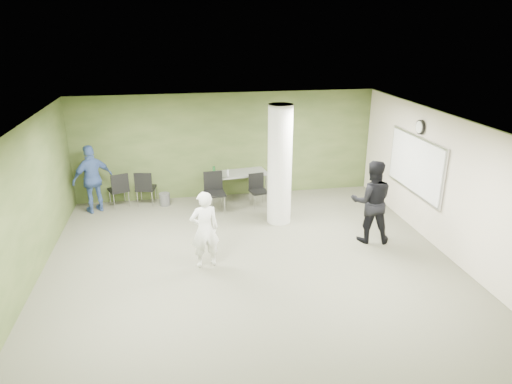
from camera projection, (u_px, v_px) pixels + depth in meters
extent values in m
plane|color=#535341|center=(251.00, 265.00, 8.95)|extent=(8.00, 8.00, 0.00)
plane|color=white|center=(251.00, 125.00, 7.98)|extent=(8.00, 8.00, 0.00)
cube|color=#3A4D24|center=(227.00, 146.00, 12.16)|extent=(8.00, 2.80, 0.02)
cube|color=#3A4D24|center=(21.00, 214.00, 7.81)|extent=(0.02, 8.00, 2.80)
cube|color=beige|center=(448.00, 186.00, 9.12)|extent=(0.02, 8.00, 2.80)
cylinder|color=silver|center=(280.00, 165.00, 10.48)|extent=(0.56, 0.56, 2.80)
cube|color=silver|center=(416.00, 165.00, 10.18)|extent=(0.04, 2.30, 1.30)
cube|color=white|center=(415.00, 165.00, 10.18)|extent=(0.02, 2.20, 1.20)
cylinder|color=black|center=(420.00, 127.00, 9.89)|extent=(0.05, 0.32, 0.32)
cylinder|color=white|center=(419.00, 127.00, 9.88)|extent=(0.02, 0.26, 0.26)
cube|color=gray|center=(236.00, 174.00, 12.00)|extent=(1.70, 0.93, 0.04)
cylinder|color=silver|center=(212.00, 194.00, 11.67)|extent=(0.04, 0.04, 0.73)
cylinder|color=silver|center=(266.00, 188.00, 12.10)|extent=(0.04, 0.04, 0.73)
cylinder|color=silver|center=(208.00, 187.00, 12.18)|extent=(0.04, 0.04, 0.73)
cylinder|color=silver|center=(259.00, 181.00, 12.60)|extent=(0.04, 0.04, 0.73)
cylinder|color=#1B5321|center=(214.00, 171.00, 11.72)|extent=(0.07, 0.07, 0.25)
cylinder|color=#B2B2B7|center=(228.00, 173.00, 11.69)|extent=(0.06, 0.06, 0.18)
cylinder|color=#4C4C4C|center=(165.00, 199.00, 11.87)|extent=(0.28, 0.28, 0.32)
cube|color=black|center=(119.00, 190.00, 11.70)|extent=(0.60, 0.60, 0.05)
cube|color=black|center=(120.00, 183.00, 11.45)|extent=(0.42, 0.20, 0.45)
cylinder|color=silver|center=(124.00, 195.00, 12.03)|extent=(0.02, 0.02, 0.43)
cylinder|color=silver|center=(110.00, 198.00, 11.84)|extent=(0.02, 0.02, 0.43)
cylinder|color=silver|center=(129.00, 199.00, 11.73)|extent=(0.02, 0.02, 0.43)
cylinder|color=silver|center=(114.00, 202.00, 11.54)|extent=(0.02, 0.02, 0.43)
cube|color=black|center=(146.00, 188.00, 11.81)|extent=(0.54, 0.54, 0.05)
cube|color=black|center=(143.00, 182.00, 11.53)|extent=(0.44, 0.12, 0.45)
cylinder|color=silver|center=(156.00, 194.00, 12.07)|extent=(0.02, 0.02, 0.43)
cylinder|color=silver|center=(141.00, 194.00, 12.08)|extent=(0.02, 0.02, 0.43)
cylinder|color=silver|center=(152.00, 199.00, 11.71)|extent=(0.02, 0.02, 0.43)
cylinder|color=silver|center=(138.00, 199.00, 11.72)|extent=(0.02, 0.02, 0.43)
cube|color=black|center=(215.00, 194.00, 11.34)|extent=(0.53, 0.53, 0.05)
cube|color=black|center=(213.00, 181.00, 11.45)|extent=(0.48, 0.07, 0.48)
cylinder|color=silver|center=(208.00, 207.00, 11.20)|extent=(0.02, 0.02, 0.46)
cylinder|color=silver|center=(225.00, 205.00, 11.29)|extent=(0.02, 0.02, 0.46)
cylinder|color=silver|center=(206.00, 201.00, 11.57)|extent=(0.02, 0.02, 0.46)
cylinder|color=silver|center=(222.00, 199.00, 11.66)|extent=(0.02, 0.02, 0.46)
cube|color=black|center=(259.00, 192.00, 11.69)|extent=(0.49, 0.49, 0.05)
cube|color=black|center=(256.00, 181.00, 11.78)|extent=(0.40, 0.11, 0.41)
cylinder|color=silver|center=(255.00, 203.00, 11.55)|extent=(0.02, 0.02, 0.40)
cylinder|color=silver|center=(268.00, 201.00, 11.66)|extent=(0.02, 0.02, 0.40)
cylinder|color=silver|center=(250.00, 198.00, 11.86)|extent=(0.02, 0.02, 0.40)
cylinder|color=silver|center=(263.00, 196.00, 11.97)|extent=(0.02, 0.02, 0.40)
imported|color=white|center=(205.00, 230.00, 8.69)|extent=(0.62, 0.47, 1.54)
imported|color=black|center=(371.00, 202.00, 9.69)|extent=(1.02, 0.87, 1.82)
imported|color=#3D5897|center=(93.00, 179.00, 11.24)|extent=(1.08, 0.87, 1.72)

